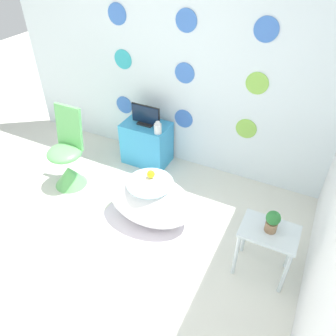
# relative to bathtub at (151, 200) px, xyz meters

# --- Properties ---
(ground_plane) EXTENTS (12.00, 12.00, 0.00)m
(ground_plane) POSITION_rel_bathtub_xyz_m (-0.16, -1.04, -0.24)
(ground_plane) COLOR silver
(wall_back_dotted) EXTENTS (4.28, 0.05, 2.60)m
(wall_back_dotted) POSITION_rel_bathtub_xyz_m (-0.16, 1.07, 1.06)
(wall_back_dotted) COLOR white
(wall_back_dotted) RESTS_ON ground_plane
(rug) EXTENTS (0.94, 0.90, 0.01)m
(rug) POSITION_rel_bathtub_xyz_m (-0.01, -0.10, -0.24)
(rug) COLOR silver
(rug) RESTS_ON ground_plane
(bathtub) EXTENTS (0.87, 0.54, 0.48)m
(bathtub) POSITION_rel_bathtub_xyz_m (0.00, 0.00, 0.00)
(bathtub) COLOR white
(bathtub) RESTS_ON ground_plane
(rubber_duck) EXTENTS (0.08, 0.08, 0.09)m
(rubber_duck) POSITION_rel_bathtub_xyz_m (-0.02, 0.05, 0.28)
(rubber_duck) COLOR yellow
(rubber_duck) RESTS_ON bathtub
(chair) EXTENTS (0.37, 0.38, 0.91)m
(chair) POSITION_rel_bathtub_xyz_m (-1.07, 0.07, 0.04)
(chair) COLOR #66C166
(chair) RESTS_ON ground_plane
(tv_cabinet) EXTENTS (0.55, 0.36, 0.52)m
(tv_cabinet) POSITION_rel_bathtub_xyz_m (-0.51, 0.83, 0.02)
(tv_cabinet) COLOR #389ED6
(tv_cabinet) RESTS_ON ground_plane
(tv) EXTENTS (0.36, 0.12, 0.24)m
(tv) POSITION_rel_bathtub_xyz_m (-0.51, 0.84, 0.38)
(tv) COLOR black
(tv) RESTS_ON tv_cabinet
(vase) EXTENTS (0.08, 0.08, 0.14)m
(vase) POSITION_rel_bathtub_xyz_m (-0.30, 0.72, 0.34)
(vase) COLOR white
(vase) RESTS_ON tv_cabinet
(side_table) EXTENTS (0.44, 0.32, 0.50)m
(side_table) POSITION_rel_bathtub_xyz_m (1.13, -0.12, 0.15)
(side_table) COLOR silver
(side_table) RESTS_ON ground_plane
(potted_plant_left) EXTENTS (0.11, 0.11, 0.19)m
(potted_plant_left) POSITION_rel_bathtub_xyz_m (1.13, -0.12, 0.36)
(potted_plant_left) COLOR #8C6B4C
(potted_plant_left) RESTS_ON side_table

